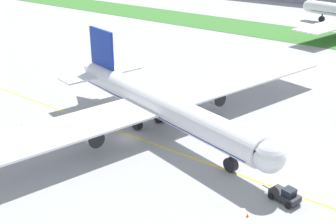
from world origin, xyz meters
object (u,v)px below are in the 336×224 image
at_px(airliner_foreground, 157,104).
at_px(traffic_cone_near_nose, 22,126).
at_px(pushback_tug, 285,195).
at_px(ground_crew_wingwalker_port, 91,124).
at_px(traffic_cone_port_wing, 248,215).
at_px(ground_crew_marshaller_front, 235,143).

distance_m(airliner_foreground, traffic_cone_near_nose, 26.05).
height_order(pushback_tug, ground_crew_wingwalker_port, pushback_tug).
bearing_deg(traffic_cone_near_nose, pushback_tug, 8.70).
xyz_separation_m(ground_crew_wingwalker_port, traffic_cone_near_nose, (-10.87, -7.45, -0.67)).
relative_size(ground_crew_wingwalker_port, traffic_cone_port_wing, 2.71).
bearing_deg(pushback_tug, ground_crew_wingwalker_port, -179.91).
relative_size(pushback_tug, traffic_cone_port_wing, 10.28).
relative_size(airliner_foreground, traffic_cone_port_wing, 152.18).
relative_size(pushback_tug, ground_crew_wingwalker_port, 3.80).
bearing_deg(traffic_cone_port_wing, pushback_tug, 68.37).
bearing_deg(traffic_cone_near_nose, ground_crew_wingwalker_port, 34.42).
bearing_deg(pushback_tug, airliner_foreground, 166.14).
height_order(airliner_foreground, pushback_tug, airliner_foreground).
xyz_separation_m(airliner_foreground, traffic_cone_port_wing, (25.46, -13.08, -5.05)).
bearing_deg(pushback_tug, traffic_cone_near_nose, -171.30).
height_order(pushback_tug, traffic_cone_near_nose, pushback_tug).
xyz_separation_m(ground_crew_marshaller_front, traffic_cone_near_nose, (-35.96, -16.87, -0.71)).
height_order(airliner_foreground, ground_crew_marshaller_front, airliner_foreground).
bearing_deg(traffic_cone_port_wing, airliner_foreground, 152.81).
relative_size(ground_crew_wingwalker_port, ground_crew_marshaller_front, 0.96).
height_order(traffic_cone_near_nose, traffic_cone_port_wing, same).
bearing_deg(airliner_foreground, ground_crew_wingwalker_port, -145.87).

